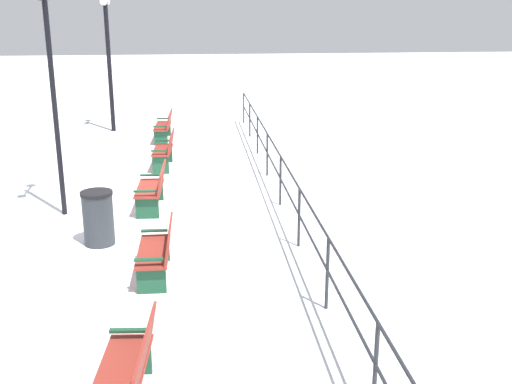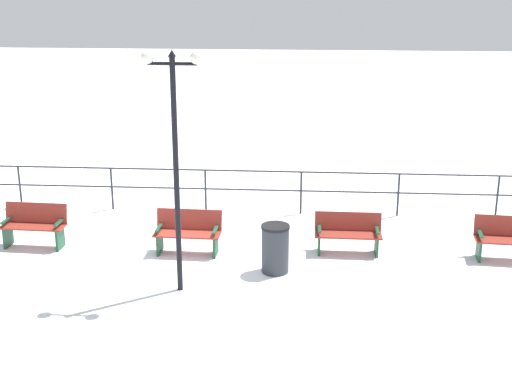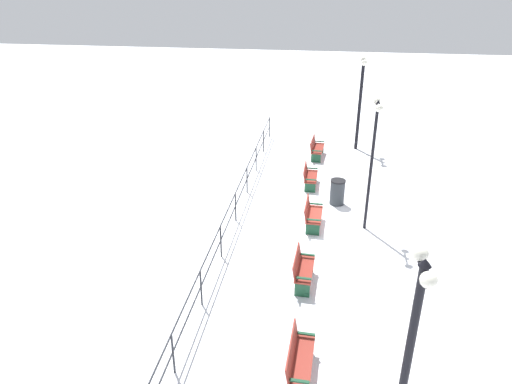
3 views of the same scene
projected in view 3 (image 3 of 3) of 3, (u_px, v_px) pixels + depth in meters
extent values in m
plane|color=white|center=(310.00, 226.00, 16.41)|extent=(80.00, 80.00, 0.00)
cube|color=maroon|center=(302.00, 360.00, 10.13)|extent=(0.51, 1.60, 0.04)
cube|color=maroon|center=(292.00, 351.00, 10.07)|extent=(0.17, 1.59, 0.43)
cube|color=#19472D|center=(305.00, 346.00, 10.85)|extent=(0.41, 0.07, 0.46)
cube|color=#19472D|center=(300.00, 381.00, 9.46)|extent=(0.41, 0.09, 0.04)
cube|color=#19472D|center=(306.00, 334.00, 10.70)|extent=(0.41, 0.09, 0.04)
cube|color=maroon|center=(305.00, 270.00, 13.17)|extent=(0.52, 1.40, 0.04)
cube|color=maroon|center=(297.00, 261.00, 13.11)|extent=(0.17, 1.38, 0.44)
cube|color=#19472D|center=(302.00, 289.00, 12.75)|extent=(0.41, 0.07, 0.48)
cube|color=#19472D|center=(307.00, 265.00, 13.80)|extent=(0.41, 0.07, 0.48)
cube|color=#19472D|center=(303.00, 278.00, 12.59)|extent=(0.41, 0.09, 0.04)
cube|color=#19472D|center=(308.00, 255.00, 13.64)|extent=(0.41, 0.09, 0.04)
cube|color=maroon|center=(314.00, 215.00, 16.20)|extent=(0.56, 1.42, 0.04)
cube|color=maroon|center=(307.00, 208.00, 16.14)|extent=(0.16, 1.40, 0.43)
cube|color=#19472D|center=(313.00, 229.00, 15.76)|extent=(0.46, 0.07, 0.46)
cube|color=#19472D|center=(315.00, 213.00, 16.83)|extent=(0.46, 0.07, 0.46)
cube|color=#19472D|center=(314.00, 220.00, 15.61)|extent=(0.46, 0.09, 0.04)
cube|color=#19472D|center=(316.00, 204.00, 16.68)|extent=(0.46, 0.09, 0.04)
cube|color=maroon|center=(311.00, 177.00, 19.27)|extent=(0.50, 1.42, 0.04)
cube|color=maroon|center=(305.00, 171.00, 19.22)|extent=(0.12, 1.41, 0.39)
cube|color=#19472D|center=(310.00, 187.00, 18.82)|extent=(0.44, 0.05, 0.43)
cube|color=#19472D|center=(312.00, 176.00, 19.91)|extent=(0.44, 0.05, 0.43)
cube|color=#19472D|center=(311.00, 180.00, 18.68)|extent=(0.44, 0.07, 0.04)
cube|color=#19472D|center=(313.00, 168.00, 19.76)|extent=(0.44, 0.07, 0.04)
cube|color=maroon|center=(318.00, 148.00, 22.27)|extent=(0.61, 1.59, 0.04)
cube|color=maroon|center=(313.00, 143.00, 22.23)|extent=(0.23, 1.57, 0.43)
cube|color=#19472D|center=(316.00, 158.00, 21.77)|extent=(0.45, 0.08, 0.45)
cube|color=#19472D|center=(319.00, 148.00, 22.97)|extent=(0.45, 0.08, 0.45)
cube|color=#19472D|center=(317.00, 151.00, 21.62)|extent=(0.45, 0.10, 0.04)
cube|color=#19472D|center=(320.00, 141.00, 22.82)|extent=(0.45, 0.10, 0.04)
cylinder|color=black|center=(405.00, 374.00, 7.67)|extent=(0.14, 0.14, 4.20)
cylinder|color=black|center=(423.00, 273.00, 6.83)|extent=(0.09, 0.68, 0.09)
sphere|color=white|center=(429.00, 280.00, 6.48)|extent=(0.25, 0.25, 0.25)
sphere|color=white|center=(421.00, 254.00, 7.09)|extent=(0.25, 0.25, 0.25)
cone|color=black|center=(425.00, 262.00, 6.76)|extent=(0.20, 0.20, 0.12)
cylinder|color=black|center=(371.00, 170.00, 15.35)|extent=(0.10, 0.10, 4.35)
cylinder|color=black|center=(378.00, 108.00, 14.48)|extent=(0.06, 0.85, 0.06)
sphere|color=white|center=(379.00, 108.00, 14.05)|extent=(0.24, 0.24, 0.24)
sphere|color=white|center=(377.00, 101.00, 14.82)|extent=(0.24, 0.24, 0.24)
cone|color=black|center=(378.00, 102.00, 14.40)|extent=(0.14, 0.14, 0.12)
cylinder|color=black|center=(360.00, 107.00, 22.66)|extent=(0.16, 0.16, 4.28)
cylinder|color=black|center=(364.00, 64.00, 21.80)|extent=(0.09, 0.90, 0.09)
sphere|color=white|center=(364.00, 63.00, 21.35)|extent=(0.28, 0.28, 0.28)
sphere|color=white|center=(363.00, 59.00, 22.15)|extent=(0.28, 0.28, 0.28)
cone|color=black|center=(364.00, 60.00, 21.73)|extent=(0.22, 0.22, 0.12)
cylinder|color=#26282D|center=(173.00, 354.00, 10.20)|extent=(0.05, 0.05, 1.07)
cylinder|color=#26282D|center=(201.00, 288.00, 12.31)|extent=(0.05, 0.05, 1.07)
cylinder|color=#26282D|center=(221.00, 242.00, 14.43)|extent=(0.05, 0.05, 1.07)
cylinder|color=#26282D|center=(236.00, 207.00, 16.54)|extent=(0.05, 0.05, 1.07)
cylinder|color=#26282D|center=(247.00, 180.00, 18.66)|extent=(0.05, 0.05, 1.07)
cylinder|color=#26282D|center=(256.00, 159.00, 20.77)|extent=(0.05, 0.05, 1.07)
cylinder|color=#26282D|center=(263.00, 142.00, 22.89)|extent=(0.05, 0.05, 1.07)
cylinder|color=#26282D|center=(270.00, 127.00, 25.00)|extent=(0.05, 0.05, 1.07)
cylinder|color=#26282D|center=(235.00, 193.00, 16.31)|extent=(0.04, 18.91, 0.04)
cylinder|color=#26282D|center=(236.00, 206.00, 16.52)|extent=(0.04, 18.91, 0.04)
cylinder|color=#2D3338|center=(337.00, 193.00, 17.78)|extent=(0.54, 0.54, 0.92)
cylinder|color=black|center=(338.00, 181.00, 17.57)|extent=(0.57, 0.57, 0.06)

